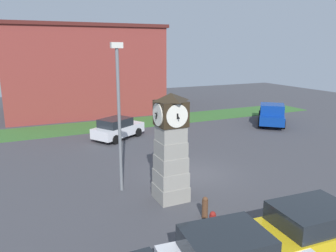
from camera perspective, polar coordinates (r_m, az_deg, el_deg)
name	(u,v)px	position (r m, az deg, el deg)	size (l,w,h in m)	color
ground_plane	(194,175)	(17.05, 4.49, -8.46)	(68.93, 68.93, 0.00)	#424247
clock_tower	(171,149)	(13.66, 0.48, -4.08)	(1.49, 1.57, 4.60)	gray
bollard_near_tower	(205,207)	(12.94, 6.45, -13.85)	(0.23, 0.23, 0.86)	brown
bollard_mid_row	(212,224)	(11.72, 7.74, -16.63)	(0.23, 0.23, 0.98)	maroon
car_by_building	(316,229)	(11.73, 24.40, -15.95)	(4.37, 2.21, 1.64)	gold
car_silver_hatch	(118,128)	(23.59, -8.78, -0.38)	(4.18, 3.45, 1.52)	silver
pickup_truck	(272,113)	(29.27, 17.59, 2.15)	(5.06, 5.44, 1.85)	navy
street_lamp_near_road	(119,109)	(14.31, -8.55, 2.98)	(0.50, 0.24, 6.58)	slate
warehouse_blue_far	(81,69)	(34.88, -14.86, 9.54)	(15.03, 11.41, 8.45)	maroon
grass_verge_far	(107,125)	(27.92, -10.58, 0.12)	(41.36, 4.00, 0.04)	#386B2D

